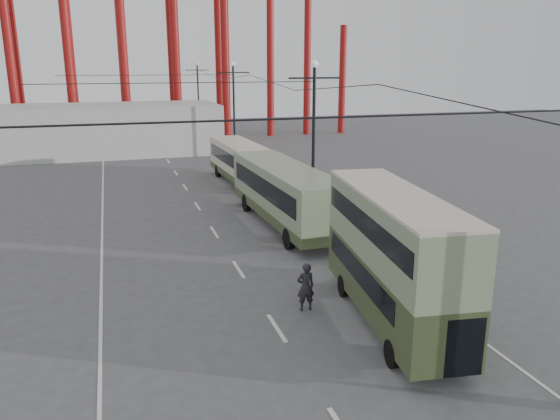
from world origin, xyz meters
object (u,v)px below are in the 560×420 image
object	(u,v)px
double_decker_bus	(393,252)
single_decker_cream	(240,161)
single_decker_green	(285,192)
pedestrian	(306,287)

from	to	relation	value
double_decker_bus	single_decker_cream	world-z (taller)	double_decker_bus
double_decker_bus	single_decker_green	bearing A→B (deg)	96.91
double_decker_bus	single_decker_cream	xyz separation A→B (m)	(0.36, 25.09, -0.94)
double_decker_bus	single_decker_cream	bearing A→B (deg)	96.72
double_decker_bus	single_decker_green	world-z (taller)	double_decker_bus
single_decker_green	pedestrian	size ratio (longest dim) A/B	6.52
single_decker_green	single_decker_cream	distance (m)	12.14
single_decker_cream	pedestrian	size ratio (longest dim) A/B	5.38
double_decker_bus	single_decker_green	size ratio (longest dim) A/B	0.75
double_decker_bus	single_decker_cream	size ratio (longest dim) A/B	0.90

